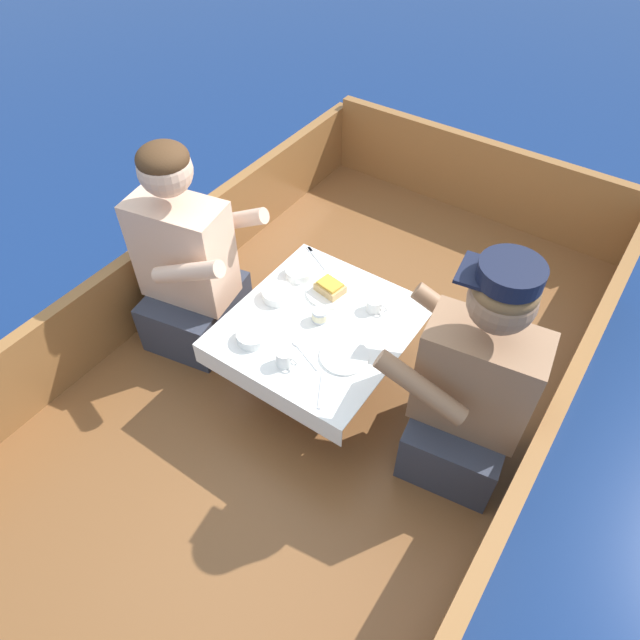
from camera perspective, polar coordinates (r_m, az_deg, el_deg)
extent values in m
plane|color=navy|center=(2.78, -0.45, -9.58)|extent=(60.00, 60.00, 0.00)
cube|color=brown|center=(2.68, -0.47, -8.11)|extent=(1.93, 3.32, 0.25)
cube|color=#936033|center=(2.90, -15.90, 4.51)|extent=(0.06, 3.32, 0.40)
cube|color=#936033|center=(2.25, 20.01, -13.90)|extent=(0.06, 3.32, 0.40)
cube|color=#936033|center=(3.54, 15.21, 13.78)|extent=(1.81, 0.06, 0.46)
cylinder|color=#B2B2B7|center=(2.46, 0.00, -3.48)|extent=(0.07, 0.07, 0.35)
cube|color=brown|center=(2.32, 0.00, -0.56)|extent=(0.67, 0.72, 0.02)
cube|color=white|center=(2.31, 0.00, -0.37)|extent=(0.70, 0.75, 0.00)
cube|color=white|center=(2.16, -5.66, -7.30)|extent=(0.70, 0.00, 0.10)
cube|color=white|center=(2.57, 4.73, 3.87)|extent=(0.70, 0.00, 0.10)
cube|color=#333847|center=(2.76, -12.21, 0.88)|extent=(0.44, 0.50, 0.26)
cube|color=beige|center=(2.51, -13.51, 6.74)|extent=(0.43, 0.29, 0.48)
sphere|color=beige|center=(2.29, -15.24, 14.29)|extent=(0.21, 0.21, 0.21)
ellipsoid|color=#472D19|center=(2.27, -15.48, 15.30)|extent=(0.20, 0.20, 0.12)
cylinder|color=beige|center=(2.51, -8.65, 9.79)|extent=(0.34, 0.13, 0.21)
cylinder|color=beige|center=(2.28, -13.11, 4.68)|extent=(0.34, 0.13, 0.21)
cube|color=#333847|center=(2.35, 13.74, -10.85)|extent=(0.42, 0.49, 0.26)
cube|color=#936B4C|center=(2.07, 15.43, -5.57)|extent=(0.43, 0.27, 0.44)
sphere|color=#936B4C|center=(1.80, 17.77, 1.87)|extent=(0.21, 0.21, 0.21)
ellipsoid|color=brown|center=(1.76, 18.12, 2.97)|extent=(0.20, 0.20, 0.12)
cylinder|color=#936B4C|center=(1.91, 10.03, -6.67)|extent=(0.34, 0.12, 0.21)
cylinder|color=#936B4C|center=(2.15, 13.19, 0.34)|extent=(0.34, 0.12, 0.21)
cylinder|color=black|center=(1.72, 18.59, 4.46)|extent=(0.20, 0.20, 0.06)
cube|color=black|center=(1.75, 15.36, 4.74)|extent=(0.12, 0.16, 0.01)
cylinder|color=white|center=(2.43, 1.00, 2.83)|extent=(0.20, 0.20, 0.01)
cylinder|color=white|center=(2.19, 2.45, -3.62)|extent=(0.19, 0.19, 0.01)
cube|color=tan|center=(2.42, 1.01, 3.22)|extent=(0.13, 0.11, 0.04)
cube|color=gold|center=(2.40, 1.02, 3.64)|extent=(0.11, 0.09, 0.01)
cylinder|color=white|center=(2.25, -6.76, -1.62)|extent=(0.13, 0.13, 0.04)
cylinder|color=beige|center=(2.24, -6.78, -1.45)|extent=(0.10, 0.10, 0.02)
cylinder|color=white|center=(2.50, -2.10, 4.81)|extent=(0.12, 0.12, 0.04)
cylinder|color=beige|center=(2.50, -2.11, 4.98)|extent=(0.10, 0.10, 0.02)
cylinder|color=white|center=(2.41, -4.29, 2.61)|extent=(0.13, 0.13, 0.04)
cylinder|color=beige|center=(2.40, -4.30, 2.78)|extent=(0.11, 0.11, 0.02)
cylinder|color=white|center=(2.36, 5.43, 1.53)|extent=(0.07, 0.07, 0.05)
torus|color=white|center=(2.34, 6.34, 1.15)|extent=(0.04, 0.01, 0.04)
cylinder|color=#3D2314|center=(2.34, 5.45, 1.81)|extent=(0.06, 0.06, 0.01)
cylinder|color=white|center=(2.15, -3.59, -3.78)|extent=(0.07, 0.07, 0.07)
torus|color=white|center=(2.13, -2.67, -4.23)|extent=(0.04, 0.01, 0.04)
cylinder|color=#3D2314|center=(2.14, -3.61, -3.44)|extent=(0.06, 0.06, 0.01)
cylinder|color=silver|center=(2.30, -0.01, 0.49)|extent=(0.06, 0.06, 0.05)
cylinder|color=beige|center=(2.30, -0.01, 0.49)|extent=(0.07, 0.07, 0.03)
cube|color=silver|center=(2.19, -1.39, -3.59)|extent=(0.16, 0.08, 0.00)
ellipsoid|color=silver|center=(2.23, -2.34, -2.39)|extent=(0.04, 0.02, 0.01)
cube|color=silver|center=(2.09, 0.14, -6.97)|extent=(0.09, 0.15, 0.00)
cube|color=silver|center=(2.60, -0.32, 6.22)|extent=(0.16, 0.09, 0.00)
cube|color=silver|center=(2.65, -1.02, 7.09)|extent=(0.04, 0.03, 0.00)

